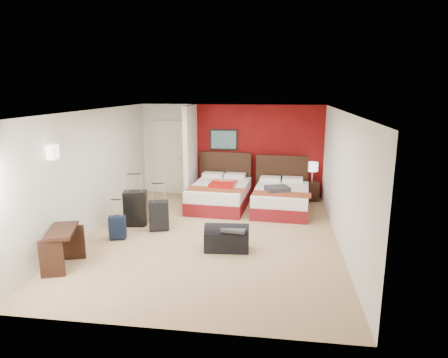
% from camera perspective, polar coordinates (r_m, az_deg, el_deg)
% --- Properties ---
extents(ground, '(6.50, 6.50, 0.00)m').
position_cam_1_polar(ground, '(8.13, -1.81, -8.12)').
color(ground, '#D3B382').
rests_on(ground, ground).
extents(room_walls, '(5.02, 6.52, 2.50)m').
position_cam_1_polar(room_walls, '(9.44, -8.82, 2.65)').
color(room_walls, silver).
rests_on(room_walls, ground).
extents(red_accent_panel, '(3.50, 0.04, 2.50)m').
position_cam_1_polar(red_accent_panel, '(10.84, 4.97, 4.04)').
color(red_accent_panel, maroon).
rests_on(red_accent_panel, ground).
extents(partition_wall, '(0.12, 1.20, 2.50)m').
position_cam_1_polar(partition_wall, '(10.47, -4.84, 3.73)').
color(partition_wall, silver).
rests_on(partition_wall, ground).
extents(entry_door, '(0.82, 0.06, 2.05)m').
position_cam_1_polar(entry_door, '(11.26, -7.89, 3.14)').
color(entry_door, silver).
rests_on(entry_door, ground).
extents(bed_left, '(1.49, 2.03, 0.58)m').
position_cam_1_polar(bed_left, '(9.94, -0.62, -2.38)').
color(bed_left, white).
rests_on(bed_left, ground).
extents(bed_right, '(1.42, 1.93, 0.56)m').
position_cam_1_polar(bed_right, '(9.71, 8.24, -2.97)').
color(bed_right, white).
rests_on(bed_right, ground).
extents(red_suitcase_open, '(0.68, 0.87, 0.10)m').
position_cam_1_polar(red_suitcase_open, '(9.75, -0.14, -0.63)').
color(red_suitcase_open, '#A3120D').
rests_on(red_suitcase_open, bed_left).
extents(jacket_bundle, '(0.63, 0.57, 0.12)m').
position_cam_1_polar(jacket_bundle, '(9.33, 7.70, -1.45)').
color(jacket_bundle, '#3E3E43').
rests_on(jacket_bundle, bed_right).
extents(nightstand, '(0.39, 0.39, 0.51)m').
position_cam_1_polar(nightstand, '(10.77, 12.47, -1.70)').
color(nightstand, black).
rests_on(nightstand, ground).
extents(table_lamp, '(0.34, 0.34, 0.52)m').
position_cam_1_polar(table_lamp, '(10.66, 12.60, 0.98)').
color(table_lamp, white).
rests_on(table_lamp, nightstand).
extents(suitcase_black, '(0.54, 0.40, 0.74)m').
position_cam_1_polar(suitcase_black, '(8.79, -12.62, -4.24)').
color(suitcase_black, black).
rests_on(suitcase_black, ground).
extents(suitcase_charcoal, '(0.46, 0.36, 0.60)m').
position_cam_1_polar(suitcase_charcoal, '(8.41, -9.37, -5.37)').
color(suitcase_charcoal, black).
rests_on(suitcase_charcoal, ground).
extents(suitcase_navy, '(0.36, 0.27, 0.44)m').
position_cam_1_polar(suitcase_navy, '(8.12, -15.10, -6.92)').
color(suitcase_navy, black).
rests_on(suitcase_navy, ground).
extents(duffel_bag, '(0.84, 0.49, 0.41)m').
position_cam_1_polar(duffel_bag, '(7.36, 0.41, -8.69)').
color(duffel_bag, black).
rests_on(duffel_bag, ground).
extents(jacket_draped, '(0.49, 0.44, 0.06)m').
position_cam_1_polar(jacket_draped, '(7.22, 1.55, -7.16)').
color(jacket_draped, '#3A3B3F').
rests_on(jacket_draped, duffel_bag).
extents(desk, '(0.64, 0.90, 0.68)m').
position_cam_1_polar(desk, '(7.13, -22.19, -9.28)').
color(desk, black).
rests_on(desk, ground).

